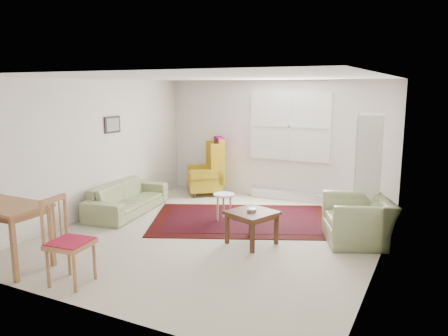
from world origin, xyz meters
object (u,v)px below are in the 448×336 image
at_px(wingback_chair, 205,166).
at_px(cabinet, 369,172).
at_px(desk_chair, 70,242).
at_px(desk, 1,234).
at_px(coffee_table, 252,227).
at_px(stool, 224,207).
at_px(sofa, 127,192).
at_px(armchair, 358,216).

distance_m(wingback_chair, cabinet, 3.69).
xyz_separation_m(cabinet, desk_chair, (-2.83, -3.86, -0.43)).
height_order(cabinet, desk, cabinet).
bearing_deg(desk, coffee_table, 40.11).
relative_size(wingback_chair, stool, 2.58).
height_order(wingback_chair, stool, wingback_chair).
bearing_deg(sofa, coffee_table, -109.40).
height_order(armchair, cabinet, cabinet).
bearing_deg(coffee_table, stool, 136.42).
bearing_deg(sofa, desk_chair, -162.47).
bearing_deg(armchair, coffee_table, -83.80).
relative_size(sofa, desk, 1.45).
relative_size(armchair, coffee_table, 1.69).
bearing_deg(desk, sofa, 92.53).
xyz_separation_m(coffee_table, desk, (-2.66, -2.24, 0.17)).
height_order(armchair, desk_chair, desk_chair).
bearing_deg(desk_chair, cabinet, -43.63).
distance_m(wingback_chair, desk_chair, 4.71).
xyz_separation_m(sofa, desk, (0.12, -2.75, 0.03)).
bearing_deg(desk, stool, 60.67).
bearing_deg(wingback_chair, desk_chair, -28.26).
bearing_deg(stool, coffee_table, -43.58).
relative_size(coffee_table, desk, 0.47).
distance_m(armchair, desk_chair, 4.16).
bearing_deg(coffee_table, desk_chair, -122.12).
xyz_separation_m(coffee_table, desk_chair, (-1.41, -2.24, 0.27)).
relative_size(sofa, cabinet, 1.03).
xyz_separation_m(sofa, coffee_table, (2.78, -0.51, -0.14)).
xyz_separation_m(stool, cabinet, (2.33, 0.76, 0.71)).
relative_size(coffee_table, desk_chair, 0.59).
distance_m(sofa, desk, 2.75).
height_order(wingback_chair, cabinet, cabinet).
bearing_deg(desk_chair, armchair, -50.27).
height_order(sofa, desk_chair, desk_chair).
distance_m(stool, cabinet, 2.55).
xyz_separation_m(sofa, cabinet, (4.20, 1.11, 0.56)).
xyz_separation_m(wingback_chair, desk, (-0.49, -4.65, -0.21)).
distance_m(cabinet, desk_chair, 4.80).
bearing_deg(cabinet, armchair, -96.28).
bearing_deg(desk, armchair, 36.76).
bearing_deg(cabinet, desk_chair, -132.49).
height_order(sofa, cabinet, cabinet).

